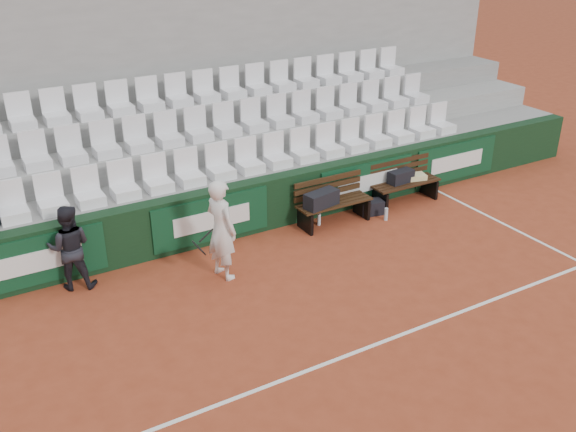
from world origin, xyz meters
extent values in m
plane|color=#983C22|center=(0.00, 0.00, 0.00)|extent=(80.00, 80.00, 0.00)
cube|color=white|center=(0.00, 0.00, 0.00)|extent=(18.00, 0.06, 0.01)
cube|color=black|center=(0.00, 4.00, 0.50)|extent=(18.00, 0.30, 1.00)
cube|color=#0C381E|center=(-3.20, 3.83, 0.52)|extent=(2.20, 0.04, 0.82)
cube|color=#0C381E|center=(-0.20, 3.83, 0.52)|extent=(2.20, 0.04, 0.82)
cube|color=#0C381E|center=(3.20, 3.83, 0.52)|extent=(2.20, 0.04, 0.82)
cube|color=#0C381E|center=(5.60, 3.83, 0.52)|extent=(2.20, 0.04, 0.82)
cube|color=gray|center=(0.00, 4.62, 0.50)|extent=(18.00, 0.95, 1.00)
cube|color=#989896|center=(0.00, 5.58, 0.72)|extent=(18.00, 0.95, 1.45)
cube|color=gray|center=(0.00, 6.53, 0.95)|extent=(18.00, 0.95, 1.90)
cube|color=gray|center=(0.00, 7.15, 2.20)|extent=(18.00, 0.30, 4.40)
cube|color=white|center=(0.00, 4.45, 1.31)|extent=(11.90, 0.44, 0.63)
cube|color=silver|center=(0.00, 5.40, 1.77)|extent=(11.90, 0.44, 0.63)
cube|color=silver|center=(0.00, 6.35, 2.21)|extent=(11.90, 0.44, 0.63)
cube|color=#362010|center=(2.19, 3.50, 0.23)|extent=(1.50, 0.56, 0.45)
cube|color=#321C0F|center=(4.01, 3.59, 0.23)|extent=(1.50, 0.56, 0.45)
cube|color=black|center=(1.87, 3.46, 0.60)|extent=(0.72, 0.42, 0.29)
cube|color=black|center=(3.90, 3.63, 0.58)|extent=(0.56, 0.29, 0.25)
cube|color=beige|center=(4.29, 3.61, 0.50)|extent=(0.44, 0.36, 0.11)
cube|color=black|center=(3.06, 3.48, 0.14)|extent=(0.51, 0.37, 0.28)
cylinder|color=silver|center=(1.90, 3.57, 0.12)|extent=(0.07, 0.07, 0.23)
cylinder|color=#AFBFC7|center=(3.14, 3.10, 0.13)|extent=(0.07, 0.07, 0.25)
imported|color=silver|center=(-0.48, 2.78, 0.85)|extent=(0.55, 0.70, 1.70)
torus|color=black|center=(-0.88, 2.78, 0.62)|extent=(0.19, 0.30, 0.26)
cylinder|color=black|center=(-0.75, 2.78, 0.81)|extent=(0.26, 0.03, 0.20)
imported|color=black|center=(-2.68, 3.66, 0.71)|extent=(0.83, 0.74, 1.41)
camera|label=1|loc=(-4.15, -5.68, 5.45)|focal=40.00mm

